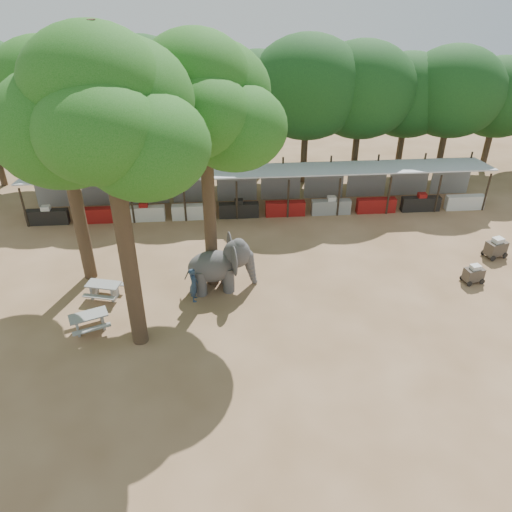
{
  "coord_description": "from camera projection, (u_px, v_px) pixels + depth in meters",
  "views": [
    {
      "loc": [
        -2.52,
        -14.08,
        13.63
      ],
      "look_at": [
        -1.0,
        5.0,
        2.0
      ],
      "focal_mm": 35.0,
      "sensor_mm": 36.0,
      "label": 1
    }
  ],
  "objects": [
    {
      "name": "ground",
      "position": [
        292.0,
        366.0,
        19.24
      ],
      "size": [
        100.0,
        100.0,
        0.0
      ],
      "primitive_type": "plane",
      "color": "brown",
      "rests_on": "ground"
    },
    {
      "name": "vendor_stalls",
      "position": [
        261.0,
        192.0,
        30.42
      ],
      "size": [
        28.0,
        2.99,
        2.8
      ],
      "color": "#B0B1B9",
      "rests_on": "ground"
    },
    {
      "name": "yard_tree_left",
      "position": [
        55.0,
        108.0,
        20.49
      ],
      "size": [
        7.1,
        6.9,
        11.02
      ],
      "color": "#332316",
      "rests_on": "ground"
    },
    {
      "name": "yard_tree_center",
      "position": [
        103.0,
        115.0,
        15.91
      ],
      "size": [
        7.1,
        6.9,
        12.04
      ],
      "color": "#332316",
      "rests_on": "ground"
    },
    {
      "name": "yard_tree_back",
      "position": [
        200.0,
        103.0,
        19.87
      ],
      "size": [
        7.1,
        6.9,
        11.36
      ],
      "color": "#332316",
      "rests_on": "ground"
    },
    {
      "name": "backdrop_trees",
      "position": [
        254.0,
        99.0,
        32.56
      ],
      "size": [
        46.46,
        5.95,
        8.33
      ],
      "color": "#332316",
      "rests_on": "ground"
    },
    {
      "name": "elephant",
      "position": [
        222.0,
        265.0,
        23.15
      ],
      "size": [
        3.37,
        2.54,
        2.54
      ],
      "rotation": [
        0.0,
        0.0,
        0.12
      ],
      "color": "#403E3E",
      "rests_on": "ground"
    },
    {
      "name": "handler",
      "position": [
        194.0,
        285.0,
        22.5
      ],
      "size": [
        0.42,
        0.61,
        1.68
      ],
      "primitive_type": "imported",
      "rotation": [
        0.0,
        0.0,
        1.6
      ],
      "color": "#26384C",
      "rests_on": "ground"
    },
    {
      "name": "picnic_table_near",
      "position": [
        89.0,
        320.0,
        20.87
      ],
      "size": [
        1.94,
        1.85,
        0.77
      ],
      "rotation": [
        0.0,
        0.0,
        0.37
      ],
      "color": "gray",
      "rests_on": "ground"
    },
    {
      "name": "picnic_table_far",
      "position": [
        104.0,
        288.0,
        22.84
      ],
      "size": [
        1.82,
        1.71,
        0.76
      ],
      "rotation": [
        0.0,
        0.0,
        -0.26
      ],
      "color": "gray",
      "rests_on": "ground"
    },
    {
      "name": "cart_front",
      "position": [
        474.0,
        274.0,
        23.93
      ],
      "size": [
        1.09,
        0.82,
        0.96
      ],
      "rotation": [
        0.0,
        0.0,
        0.2
      ],
      "color": "#3A2F26",
      "rests_on": "ground"
    },
    {
      "name": "cart_back",
      "position": [
        496.0,
        247.0,
        25.92
      ],
      "size": [
        1.3,
        1.04,
        1.11
      ],
      "rotation": [
        0.0,
        0.0,
        0.3
      ],
      "color": "#3A2F26",
      "rests_on": "ground"
    }
  ]
}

